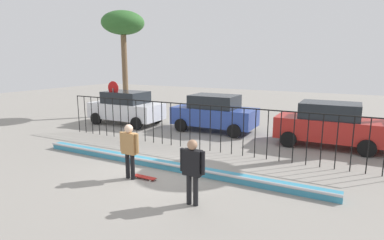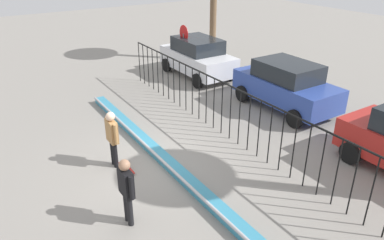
{
  "view_description": "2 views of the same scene",
  "coord_description": "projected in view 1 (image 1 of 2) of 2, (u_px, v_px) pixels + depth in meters",
  "views": [
    {
      "loc": [
        5.53,
        -8.07,
        3.65
      ],
      "look_at": [
        0.4,
        1.62,
        1.54
      ],
      "focal_mm": 28.94,
      "sensor_mm": 36.0,
      "label": 1
    },
    {
      "loc": [
        8.67,
        -3.98,
        5.97
      ],
      "look_at": [
        0.75,
        1.09,
        1.5
      ],
      "focal_mm": 34.53,
      "sensor_mm": 36.0,
      "label": 2
    }
  ],
  "objects": [
    {
      "name": "ground_plane",
      "position": [
        158.0,
        173.0,
        10.24
      ],
      "size": [
        60.0,
        60.0,
        0.0
      ],
      "primitive_type": "plane",
      "color": "gray"
    },
    {
      "name": "bowl_coping_ledge",
      "position": [
        166.0,
        165.0,
        10.62
      ],
      "size": [
        11.0,
        0.4,
        0.27
      ],
      "color": "teal",
      "rests_on": "ground"
    },
    {
      "name": "camera_operator",
      "position": [
        192.0,
        166.0,
        7.77
      ],
      "size": [
        0.7,
        0.26,
        1.73
      ],
      "rotation": [
        0.0,
        0.0,
        2.12
      ],
      "color": "black",
      "rests_on": "ground"
    },
    {
      "name": "palm_tree_short",
      "position": [
        123.0,
        26.0,
        19.82
      ],
      "size": [
        2.74,
        2.74,
        6.78
      ],
      "color": "brown",
      "rests_on": "ground"
    },
    {
      "name": "parked_car_red",
      "position": [
        329.0,
        124.0,
        13.23
      ],
      "size": [
        4.3,
        2.12,
        1.9
      ],
      "rotation": [
        0.0,
        0.0,
        0.01
      ],
      "color": "#B2231E",
      "rests_on": "ground"
    },
    {
      "name": "skateboard",
      "position": [
        144.0,
        177.0,
        9.69
      ],
      "size": [
        0.8,
        0.2,
        0.07
      ],
      "rotation": [
        0.0,
        0.0,
        -0.24
      ],
      "color": "#A51E19",
      "rests_on": "ground"
    },
    {
      "name": "parked_car_blue",
      "position": [
        214.0,
        113.0,
        16.12
      ],
      "size": [
        4.3,
        2.12,
        1.9
      ],
      "rotation": [
        0.0,
        0.0,
        0.02
      ],
      "color": "#2D479E",
      "rests_on": "ground"
    },
    {
      "name": "skateboarder",
      "position": [
        129.0,
        147.0,
        9.52
      ],
      "size": [
        0.7,
        0.26,
        1.74
      ],
      "rotation": [
        0.0,
        0.0,
        0.32
      ],
      "color": "black",
      "rests_on": "ground"
    },
    {
      "name": "parked_car_white",
      "position": [
        126.0,
        107.0,
        17.93
      ],
      "size": [
        4.3,
        2.12,
        1.9
      ],
      "rotation": [
        0.0,
        0.0,
        -0.07
      ],
      "color": "silver",
      "rests_on": "ground"
    },
    {
      "name": "stop_sign",
      "position": [
        114.0,
        97.0,
        17.6
      ],
      "size": [
        0.76,
        0.07,
        2.5
      ],
      "color": "slate",
      "rests_on": "ground"
    },
    {
      "name": "perimeter_fence",
      "position": [
        200.0,
        122.0,
        12.69
      ],
      "size": [
        14.04,
        0.04,
        1.89
      ],
      "color": "black",
      "rests_on": "ground"
    }
  ]
}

